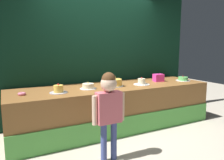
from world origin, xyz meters
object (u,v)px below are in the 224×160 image
Objects in this scene: donut at (22,94)px; cake_left at (88,86)px; cake_far_left at (58,90)px; cake_center at (115,83)px; child_figure at (109,105)px; pink_box at (158,78)px; cake_right at (142,82)px; cake_far_right at (183,79)px.

donut is 0.41× the size of cake_left.
cake_center is at bearing 4.95° from cake_far_left.
cake_center is (0.53, -0.00, 0.02)m from cake_left.
child_figure is at bearing -65.12° from cake_far_left.
child_figure reaches higher than donut.
cake_left is at bearing 9.85° from cake_far_left.
pink_box is at bearing 33.00° from child_figure.
cake_center is (0.63, 1.01, 0.08)m from child_figure.
pink_box is 1.70× the size of donut.
cake_right reaches higher than cake_far_right.
child_figure is 1.01m from cake_far_left.
cake_center is at bearing -0.02° from cake_left.
donut is 0.39× the size of cake_far_right.
cake_far_left is at bearing -179.72° from cake_far_right.
pink_box reaches higher than cake_left.
cake_far_left is 0.92× the size of cake_right.
cake_far_left is 1.06m from cake_center.
cake_far_left reaches higher than cake_right.
child_figure reaches higher than cake_far_right.
donut is (-0.95, 1.00, 0.04)m from child_figure.
cake_left is at bearing -176.97° from pink_box.
pink_box is 2.12m from cake_far_left.
cake_far_left is 0.96× the size of cake_center.
child_figure is at bearing -121.92° from cake_center.
pink_box is 2.64m from donut.
donut is 1.58m from cake_center.
cake_far_left reaches higher than cake_left.
cake_left is at bearing 176.10° from cake_right.
cake_far_left is (-2.11, -0.18, -0.03)m from pink_box.
pink_box reaches higher than donut.
cake_right is (1.16, 0.94, 0.06)m from child_figure.
cake_left is at bearing 84.25° from child_figure.
cake_far_right is (0.53, -0.16, -0.04)m from pink_box.
cake_far_right is (3.16, -0.07, 0.01)m from donut.
child_figure is at bearing -157.17° from cake_far_right.
child_figure is 2.01m from pink_box.
pink_box is at bearing 4.55° from cake_center.
cake_far_left is at bearing -8.91° from donut.
donut is 0.53m from cake_far_left.
donut is 2.11m from cake_right.
cake_right reaches higher than donut.
pink_box is 1.58m from cake_left.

